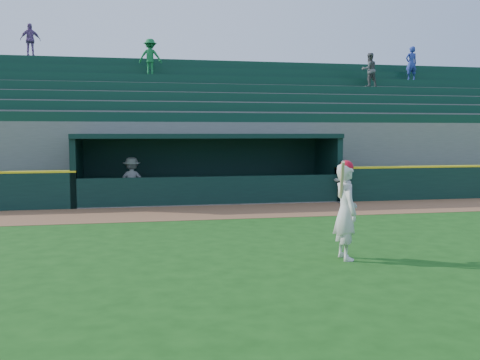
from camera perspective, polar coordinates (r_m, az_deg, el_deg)
The scene contains 7 objects.
ground at distance 12.18m, azimuth 1.46°, elevation -6.76°, with size 120.00×120.00×0.00m, color #174812.
warning_track at distance 16.92m, azimuth -2.16°, elevation -3.40°, with size 40.00×3.00×0.01m, color brown.
dugout_player_front at distance 19.38m, azimuth 10.96°, elevation -0.15°, with size 0.74×0.58×1.53m, color #A9A9A3.
dugout_player_inside at distance 19.31m, azimuth -11.46°, elevation -0.02°, with size 1.05×0.61×1.63m, color #989793.
dugout at distance 19.84m, azimuth -3.57°, elevation 1.77°, with size 9.40×2.80×2.46m.
stands at distance 24.34m, azimuth -5.08°, elevation 4.81°, with size 34.50×6.25×7.56m.
batter_at_plate at distance 10.72m, azimuth 11.22°, elevation -3.16°, with size 0.52×0.82×1.98m.
Camera 1 is at (-2.60, -11.63, 2.50)m, focal length 40.00 mm.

